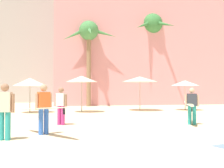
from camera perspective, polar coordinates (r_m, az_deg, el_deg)
ground at (r=5.80m, az=5.10°, el=-16.27°), size 120.00×120.00×0.00m
hotel_pink at (r=33.88m, az=5.23°, el=12.94°), size 19.19×10.30×19.61m
palm_tree_far_left at (r=28.92m, az=8.28°, el=11.25°), size 5.35×5.65×9.21m
palm_tree_left at (r=26.44m, az=-4.76°, el=9.63°), size 5.09×5.01×7.97m
cafe_umbrella_0 at (r=19.04m, az=-6.19°, el=1.04°), size 2.13×2.13×2.48m
cafe_umbrella_1 at (r=19.28m, az=-16.41°, el=0.40°), size 2.21×2.21×2.30m
cafe_umbrella_2 at (r=20.54m, az=5.72°, el=0.98°), size 2.64×2.64×2.50m
cafe_umbrella_4 at (r=21.42m, az=14.70°, el=0.17°), size 2.10×2.10×2.21m
person_far_left at (r=12.76m, az=15.77°, el=-3.96°), size 1.20×2.60×1.61m
person_near_right at (r=9.64m, az=-13.82°, el=-4.67°), size 1.89×2.65×1.70m
person_mid_center at (r=12.24m, az=-10.37°, el=-4.11°), size 0.54×0.45×1.62m
person_far_right at (r=8.99m, az=-21.07°, el=-4.80°), size 0.61×0.32×1.70m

